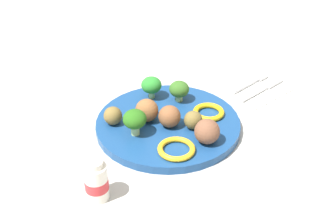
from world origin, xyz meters
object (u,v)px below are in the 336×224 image
at_px(meatball_front_right, 206,132).
at_px(meatball_back_left, 147,110).
at_px(broccoli_floret_far_rim, 179,89).
at_px(meatball_back_right, 193,120).
at_px(broccoli_floret_back_left, 151,85).
at_px(pepper_ring_far_rim, 176,149).
at_px(broccoli_floret_back_right, 135,120).
at_px(knife, 263,88).
at_px(plate, 168,124).
at_px(pepper_ring_mid_left, 209,112).
at_px(meatball_mid_left, 113,116).
at_px(napkin, 255,88).
at_px(meatball_far_rim, 169,116).
at_px(yogurt_bottle, 96,182).
at_px(fork, 251,82).

relative_size(meatball_front_right, meatball_back_left, 1.03).
height_order(broccoli_floret_far_rim, meatball_back_right, broccoli_floret_far_rim).
bearing_deg(broccoli_floret_back_left, pepper_ring_far_rim, -120.45).
xyz_separation_m(broccoli_floret_back_right, knife, (0.33, -0.06, -0.04)).
xyz_separation_m(plate, pepper_ring_mid_left, (0.07, -0.04, 0.01)).
bearing_deg(broccoli_floret_far_rim, broccoli_floret_back_left, 122.38).
distance_m(meatball_mid_left, knife, 0.35).
distance_m(meatball_back_left, knife, 0.29).
distance_m(broccoli_floret_back_left, knife, 0.26).
bearing_deg(napkin, meatball_front_right, -165.76).
bearing_deg(meatball_far_rim, meatball_back_right, -54.02).
bearing_deg(broccoli_floret_back_left, yogurt_bottle, -150.79).
xyz_separation_m(broccoli_floret_back_right, napkin, (0.32, -0.05, -0.05)).
relative_size(broccoli_floret_far_rim, meatball_back_right, 1.25).
height_order(meatball_back_left, meatball_far_rim, meatball_back_left).
xyz_separation_m(meatball_front_right, meatball_back_left, (-0.02, 0.13, -0.00)).
relative_size(meatball_mid_left, knife, 0.24).
relative_size(plate, meatball_mid_left, 7.92).
xyz_separation_m(meatball_far_rim, pepper_ring_far_rim, (-0.05, -0.06, -0.02)).
relative_size(broccoli_floret_back_left, yogurt_bottle, 0.66).
height_order(broccoli_floret_back_left, knife, broccoli_floret_back_left).
distance_m(broccoli_floret_back_left, fork, 0.24).
bearing_deg(broccoli_floret_back_left, meatball_back_right, -99.14).
bearing_deg(meatball_mid_left, meatball_far_rim, -49.76).
bearing_deg(yogurt_bottle, fork, 4.78).
bearing_deg(yogurt_bottle, pepper_ring_far_rim, -7.89).
relative_size(broccoli_floret_back_right, meatball_mid_left, 1.43).
distance_m(meatball_back_right, yogurt_bottle, 0.23).
distance_m(meatball_back_right, knife, 0.24).
bearing_deg(knife, meatball_front_right, -169.98).
distance_m(meatball_front_right, pepper_ring_mid_left, 0.10).
bearing_deg(fork, plate, 176.38).
relative_size(pepper_ring_mid_left, yogurt_bottle, 0.86).
xyz_separation_m(knife, yogurt_bottle, (-0.47, -0.00, 0.03)).
bearing_deg(meatball_front_right, yogurt_bottle, 168.76).
height_order(meatball_back_left, knife, meatball_back_left).
xyz_separation_m(meatball_back_left, fork, (0.28, -0.05, -0.03)).
bearing_deg(napkin, plate, 172.16).
bearing_deg(meatball_front_right, napkin, 14.24).
xyz_separation_m(broccoli_floret_back_left, fork, (0.22, -0.10, -0.04)).
height_order(pepper_ring_mid_left, pepper_ring_far_rim, same).
bearing_deg(knife, meatball_back_left, 163.43).
bearing_deg(pepper_ring_mid_left, plate, 150.09).
bearing_deg(meatball_mid_left, fork, -14.14).
relative_size(meatball_back_left, knife, 0.31).
height_order(broccoli_floret_back_right, knife, broccoli_floret_back_right).
relative_size(broccoli_floret_back_left, meatball_back_right, 1.34).
xyz_separation_m(pepper_ring_far_rim, napkin, (0.30, 0.04, -0.02)).
height_order(meatball_mid_left, pepper_ring_mid_left, meatball_mid_left).
bearing_deg(knife, broccoli_floret_back_right, 168.75).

